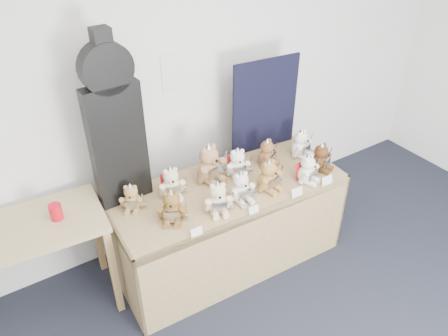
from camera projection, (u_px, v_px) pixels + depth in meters
room_shell at (174, 71)px, 3.27m from camera, size 6.00×6.00×6.00m
display_table at (233, 208)px, 3.37m from camera, size 1.84×0.83×0.76m
side_table at (30, 242)px, 2.91m from camera, size 1.04×0.63×0.83m
guitar_case at (115, 124)px, 2.87m from camera, size 0.38×0.13×1.25m
navy_board at (265, 106)px, 3.58m from camera, size 0.60×0.07×0.80m
red_cup at (56, 212)px, 2.88m from camera, size 0.08×0.08×0.11m
teddy_front_far_left at (172, 207)px, 2.95m from camera, size 0.22×0.22×0.27m
teddy_front_left at (218, 199)px, 3.03m from camera, size 0.22×0.21×0.27m
teddy_front_centre at (241, 188)px, 3.14m from camera, size 0.22×0.17×0.27m
teddy_front_right at (269, 176)px, 3.25m from camera, size 0.23×0.20×0.28m
teddy_front_far_right at (308, 170)px, 3.33m from camera, size 0.22×0.20×0.26m
teddy_front_end at (321, 158)px, 3.47m from camera, size 0.22×0.20×0.26m
teddy_back_left at (171, 183)px, 3.18m from camera, size 0.22×0.20×0.27m
teddy_back_centre_left at (210, 165)px, 3.32m from camera, size 0.29×0.26×0.35m
teddy_back_centre_right at (238, 164)px, 3.39m from camera, size 0.22×0.20×0.27m
teddy_back_right at (267, 154)px, 3.53m from camera, size 0.21×0.20×0.25m
teddy_back_end at (301, 144)px, 3.64m from camera, size 0.22×0.20×0.27m
teddy_back_far_left at (132, 198)px, 3.06m from camera, size 0.18×0.19×0.23m
entry_card_a at (197, 232)px, 2.86m from camera, size 0.08×0.02×0.06m
entry_card_b at (254, 210)px, 3.05m from camera, size 0.08×0.02×0.06m
entry_card_c at (297, 192)px, 3.21m from camera, size 0.10×0.02×0.07m
entry_card_d at (327, 180)px, 3.33m from camera, size 0.10×0.02×0.07m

